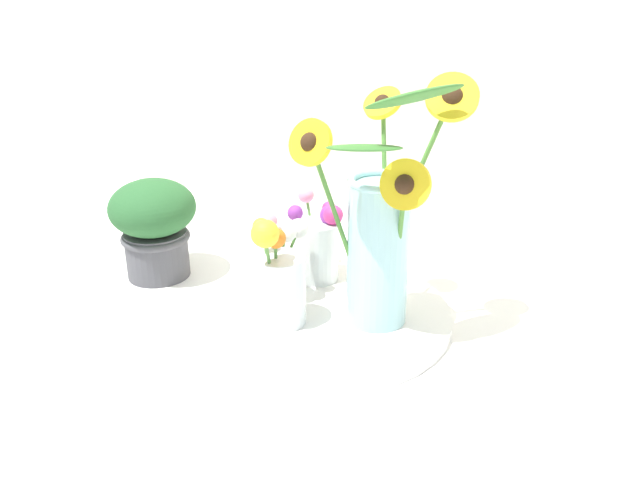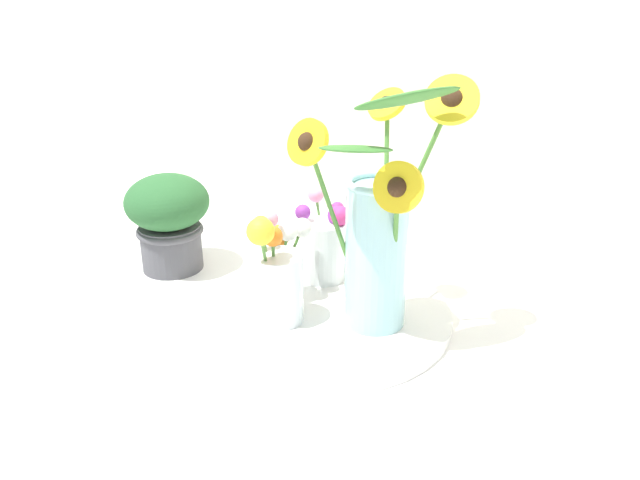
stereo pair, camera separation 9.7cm
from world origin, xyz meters
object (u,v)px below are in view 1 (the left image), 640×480
vase_bulb_right (275,266)px  potted_plant (154,223)px  serving_tray (320,314)px  mason_jar_sunflowers (381,231)px  vase_small_center (279,280)px  vase_small_back (317,244)px

vase_bulb_right → potted_plant: size_ratio=0.77×
serving_tray → mason_jar_sunflowers: (0.10, 0.01, 0.16)m
vase_small_center → vase_bulb_right: vase_small_center is taller
serving_tray → mason_jar_sunflowers: mason_jar_sunflowers is taller
vase_small_center → potted_plant: (-0.30, 0.07, 0.01)m
mason_jar_sunflowers → potted_plant: (-0.44, -0.01, -0.06)m
vase_bulb_right → vase_small_back: (0.03, 0.10, 0.01)m
vase_bulb_right → potted_plant: (-0.26, -0.00, 0.03)m
potted_plant → serving_tray: bearing=-0.4°
vase_small_back → potted_plant: (-0.28, -0.10, 0.02)m
vase_small_back → mason_jar_sunflowers: bearing=-30.0°
mason_jar_sunflowers → vase_small_back: (-0.15, 0.09, -0.09)m
mason_jar_sunflowers → vase_small_back: mason_jar_sunflowers is taller
mason_jar_sunflowers → vase_small_center: bearing=-149.5°
mason_jar_sunflowers → vase_bulb_right: 0.20m
serving_tray → vase_bulb_right: size_ratio=2.98×
vase_small_back → vase_small_center: bearing=-82.4°
vase_small_center → vase_small_back: 0.17m
serving_tray → potted_plant: potted_plant is taller
vase_small_center → vase_small_back: bearing=97.6°
serving_tray → vase_bulb_right: (-0.09, 0.00, 0.07)m
vase_small_center → vase_small_back: (-0.02, 0.17, -0.01)m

